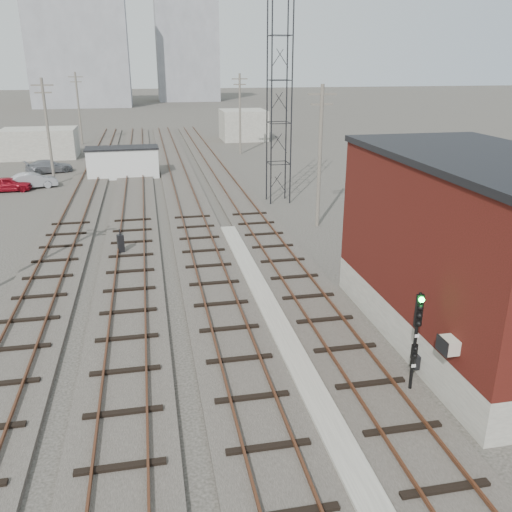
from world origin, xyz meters
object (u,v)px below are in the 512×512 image
object	(u,v)px
switch_stand	(121,244)
site_trailer	(123,162)
car_silver	(32,181)
signal_mast	(416,338)
car_grey	(49,166)
car_red	(8,184)

from	to	relation	value
switch_stand	site_trailer	size ratio (longest dim) A/B	0.21
site_trailer	car_silver	distance (m)	8.26
signal_mast	site_trailer	size ratio (longest dim) A/B	0.54
switch_stand	car_grey	distance (m)	26.93
car_red	car_silver	world-z (taller)	car_silver
signal_mast	car_red	world-z (taller)	signal_mast
signal_mast	car_silver	bearing A→B (deg)	117.09
site_trailer	car_red	xyz separation A→B (m)	(-9.28, -4.23, -0.79)
signal_mast	car_red	distance (m)	39.04
switch_stand	car_silver	world-z (taller)	switch_stand
site_trailer	car_silver	world-z (taller)	site_trailer
signal_mast	site_trailer	distance (m)	39.37
switch_stand	car_silver	bearing A→B (deg)	95.53
car_grey	switch_stand	bearing A→B (deg)	176.26
car_silver	car_grey	distance (m)	6.84
car_silver	car_grey	bearing A→B (deg)	-17.86
signal_mast	car_red	size ratio (longest dim) A/B	0.99
signal_mast	car_silver	size ratio (longest dim) A/B	0.90
signal_mast	car_grey	bearing A→B (deg)	112.75
site_trailer	car_grey	bearing A→B (deg)	152.32
signal_mast	car_silver	world-z (taller)	signal_mast
switch_stand	car_grey	world-z (taller)	switch_stand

